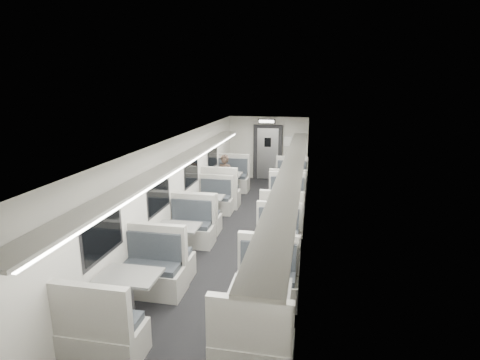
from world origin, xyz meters
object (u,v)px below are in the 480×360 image
at_px(booth_left_b, 208,209).
at_px(booth_right_c, 274,250).
at_px(exit_sign, 267,121).
at_px(vestibule_door, 268,153).
at_px(booth_left_c, 179,242).
at_px(booth_right_a, 290,186).
at_px(booth_right_b, 284,208).
at_px(booth_right_d, 260,307).
at_px(booth_left_a, 226,185).
at_px(booth_left_d, 131,297).
at_px(passenger, 225,179).

height_order(booth_left_b, booth_right_c, booth_right_c).
height_order(booth_left_b, exit_sign, exit_sign).
bearing_deg(vestibule_door, booth_left_c, -97.91).
distance_m(booth_right_a, booth_right_b, 2.20).
bearing_deg(booth_right_d, booth_left_c, 134.92).
bearing_deg(booth_right_d, booth_left_b, 114.94).
relative_size(booth_right_a, booth_right_d, 1.03).
bearing_deg(booth_right_a, booth_left_a, -170.07).
bearing_deg(booth_left_d, vestibule_door, 83.88).
height_order(booth_left_b, booth_right_a, booth_right_a).
xyz_separation_m(booth_right_a, vestibule_door, (-1.00, 2.37, 0.64)).
distance_m(booth_left_a, passenger, 0.55).
bearing_deg(booth_left_a, booth_right_a, 9.93).
distance_m(booth_right_a, booth_right_d, 6.83).
distance_m(booth_left_b, booth_left_d, 4.43).
relative_size(booth_left_d, passenger, 1.50).
bearing_deg(booth_left_d, booth_left_a, 90.00).
distance_m(booth_right_d, vestibule_door, 9.28).
height_order(booth_left_a, booth_right_c, booth_left_a).
height_order(booth_left_a, vestibule_door, vestibule_door).
height_order(booth_left_c, booth_right_c, booth_left_c).
height_order(booth_left_d, vestibule_door, vestibule_door).
bearing_deg(booth_right_a, booth_right_c, -90.00).
distance_m(booth_right_a, exit_sign, 2.84).
height_order(booth_left_d, passenger, passenger).
xyz_separation_m(booth_left_c, booth_right_d, (2.00, -2.01, -0.00)).
xyz_separation_m(booth_left_d, passenger, (0.05, 6.18, 0.35)).
relative_size(booth_left_a, passenger, 1.56).
height_order(booth_left_c, passenger, passenger).
relative_size(vestibule_door, exit_sign, 3.39).
distance_m(booth_left_d, passenger, 6.19).
bearing_deg(exit_sign, passenger, -109.69).
bearing_deg(booth_right_c, booth_left_a, 114.23).
bearing_deg(booth_left_a, passenger, -83.94).
bearing_deg(booth_left_c, booth_left_b, 90.00).
height_order(booth_right_a, booth_right_c, booth_right_a).
bearing_deg(booth_right_c, passenger, 115.99).
distance_m(booth_right_d, passenger, 6.37).
xyz_separation_m(booth_right_c, exit_sign, (-1.00, 6.67, 1.92)).
height_order(booth_left_a, booth_right_b, booth_left_a).
relative_size(booth_right_b, booth_right_d, 1.00).
xyz_separation_m(booth_right_a, booth_right_d, (0.00, -6.83, -0.01)).
relative_size(booth_left_c, exit_sign, 3.48).
distance_m(booth_left_c, booth_left_d, 2.14).
bearing_deg(booth_right_b, booth_left_d, -112.76).
bearing_deg(booth_left_d, passenger, 89.57).
distance_m(booth_left_a, vestibule_door, 2.96).
distance_m(booth_left_d, booth_right_b, 5.17).
bearing_deg(booth_right_a, exit_sign, 118.03).
xyz_separation_m(booth_right_d, exit_sign, (-1.00, 8.71, 1.90)).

